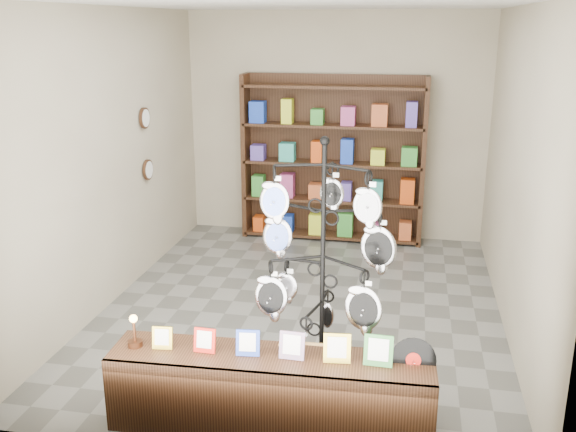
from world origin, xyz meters
name	(u,v)px	position (x,y,z in m)	size (l,w,h in m)	color
ground	(302,307)	(0.00, 0.00, 0.00)	(5.00, 5.00, 0.00)	slate
room_envelope	(304,130)	(0.00, 0.00, 1.85)	(5.00, 5.00, 5.00)	#B6AC92
display_tree	(323,257)	(0.44, -1.70, 1.21)	(1.07, 0.93, 2.09)	black
front_shelf	(270,391)	(0.12, -2.07, 0.29)	(2.33, 0.57, 0.82)	black
back_shelving	(332,164)	(0.00, 2.30, 1.03)	(2.42, 0.36, 2.20)	black
wall_clocks	(146,144)	(-1.97, 0.80, 1.50)	(0.03, 0.24, 0.84)	black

